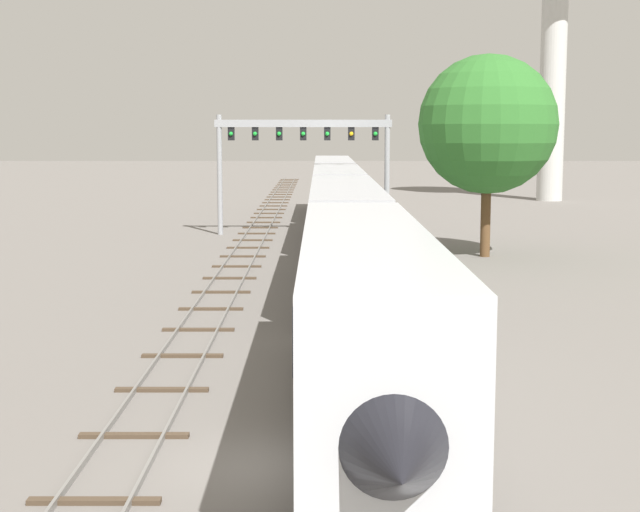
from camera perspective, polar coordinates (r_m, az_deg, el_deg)
The scene contains 6 objects.
ground_plane at distance 21.04m, azimuth -2.68°, elevation -12.51°, with size 400.00×400.00×0.00m, color slate.
track_main at distance 80.07m, azimuth 0.60°, elevation 2.45°, with size 2.60×200.00×0.16m.
track_near at distance 60.33m, azimuth -4.37°, elevation 0.75°, with size 2.60×160.00×0.16m.
passenger_train at distance 51.81m, azimuth 1.04°, elevation 2.47°, with size 3.04×76.74×4.80m.
signal_gantry at distance 65.58m, azimuth -1.20°, elevation 6.59°, with size 12.10×0.49×8.22m.
trackside_tree_left at distance 54.85m, azimuth 9.81°, elevation 7.75°, with size 7.84×7.84×11.42m.
Camera 1 is at (0.90, -19.74, 7.23)m, focal length 53.53 mm.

